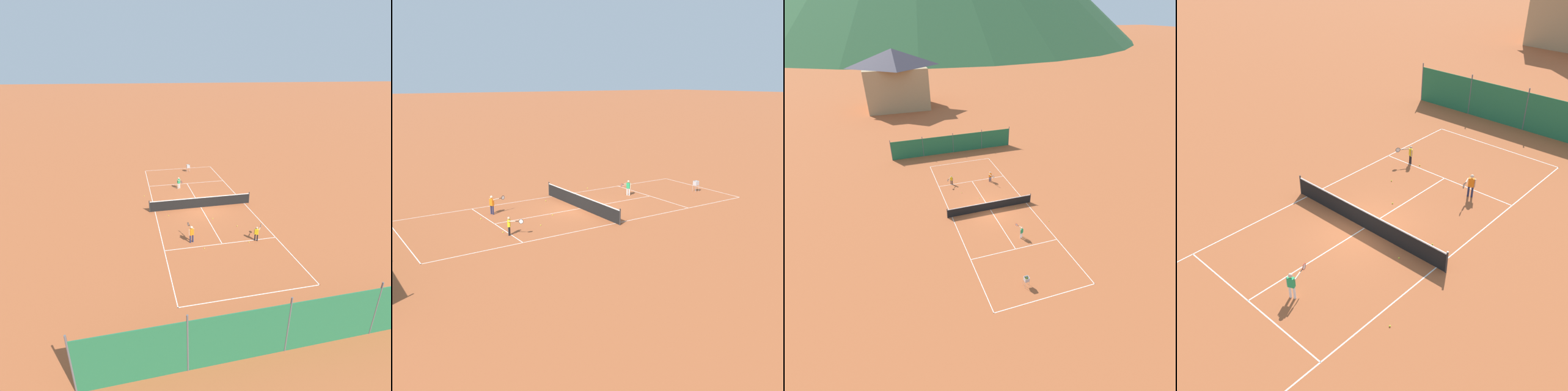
# 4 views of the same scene
# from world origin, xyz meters

# --- Properties ---
(ground_plane) EXTENTS (600.00, 600.00, 0.00)m
(ground_plane) POSITION_xyz_m (0.00, 0.00, 0.00)
(ground_plane) COLOR #A8542D
(court_line_markings) EXTENTS (8.25, 23.85, 0.01)m
(court_line_markings) POSITION_xyz_m (0.00, 0.00, 0.00)
(court_line_markings) COLOR white
(court_line_markings) RESTS_ON ground
(tennis_net) EXTENTS (9.18, 0.08, 1.06)m
(tennis_net) POSITION_xyz_m (0.00, 0.00, 0.50)
(tennis_net) COLOR #2D2D2D
(tennis_net) RESTS_ON ground
(windscreen_fence_far) EXTENTS (17.28, 0.08, 2.90)m
(windscreen_fence_far) POSITION_xyz_m (-0.00, 15.50, 1.31)
(windscreen_fence_far) COLOR #236B42
(windscreen_fence_far) RESTS_ON ground
(player_far_service) EXTENTS (0.42, 1.10, 1.29)m
(player_far_service) POSITION_xyz_m (2.07, 5.66, 0.75)
(player_far_service) COLOR #23284C
(player_far_service) RESTS_ON ground
(player_near_service) EXTENTS (0.41, 1.04, 1.20)m
(player_near_service) POSITION_xyz_m (1.10, -5.09, 0.70)
(player_near_service) COLOR white
(player_near_service) RESTS_ON ground
(player_far_baseline) EXTENTS (0.78, 0.77, 1.11)m
(player_far_baseline) POSITION_xyz_m (-2.55, 6.46, 0.65)
(player_far_baseline) COLOR black
(player_far_baseline) RESTS_ON ground
(tennis_ball_by_net_left) EXTENTS (0.07, 0.07, 0.07)m
(tennis_ball_by_net_left) POSITION_xyz_m (-0.41, 2.46, 0.03)
(tennis_ball_by_net_left) COLOR #CCE033
(tennis_ball_by_net_left) RESTS_ON ground
(tennis_ball_near_corner) EXTENTS (0.07, 0.07, 0.07)m
(tennis_ball_near_corner) POSITION_xyz_m (-1.93, 4.15, 0.03)
(tennis_ball_near_corner) COLOR #CCE033
(tennis_ball_near_corner) RESTS_ON ground
(tennis_ball_by_net_right) EXTENTS (0.07, 0.07, 0.07)m
(tennis_ball_by_net_right) POSITION_xyz_m (3.08, 1.10, 0.03)
(tennis_ball_by_net_right) COLOR #CCE033
(tennis_ball_by_net_right) RESTS_ON ground
(tennis_ball_alley_right) EXTENTS (0.07, 0.07, 0.07)m
(tennis_ball_alley_right) POSITION_xyz_m (2.59, -0.62, 0.03)
(tennis_ball_alley_right) COLOR #CCE033
(tennis_ball_alley_right) RESTS_ON ground
(tennis_ball_alley_left) EXTENTS (0.07, 0.07, 0.07)m
(tennis_ball_alley_left) POSITION_xyz_m (4.77, -3.72, 0.03)
(tennis_ball_alley_left) COLOR #CCE033
(tennis_ball_alley_left) RESTS_ON ground
(tennis_ball_far_corner) EXTENTS (0.07, 0.07, 0.07)m
(tennis_ball_far_corner) POSITION_xyz_m (1.39, 6.75, 0.03)
(tennis_ball_far_corner) COLOR #CCE033
(tennis_ball_far_corner) RESTS_ON ground
(tennis_ball_service_box) EXTENTS (0.07, 0.07, 0.07)m
(tennis_ball_service_box) POSITION_xyz_m (-1.92, 6.65, 0.03)
(tennis_ball_service_box) COLOR #CCE033
(tennis_ball_service_box) RESTS_ON ground
(ball_hopper) EXTENTS (0.36, 0.36, 0.89)m
(ball_hopper) POSITION_xyz_m (-0.94, -10.40, 0.66)
(ball_hopper) COLOR #B7B7BC
(ball_hopper) RESTS_ON ground
(alpine_chalet) EXTENTS (13.00, 10.00, 11.20)m
(alpine_chalet) POSITION_xyz_m (-5.09, 41.71, 5.82)
(alpine_chalet) COLOR tan
(alpine_chalet) RESTS_ON ground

